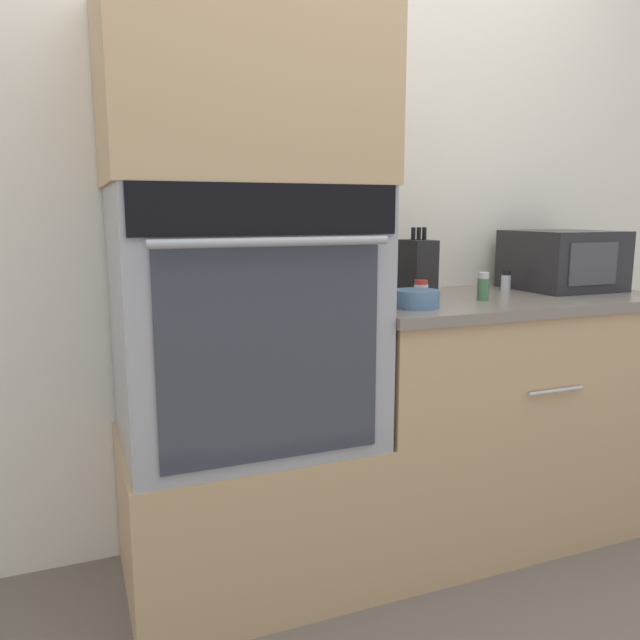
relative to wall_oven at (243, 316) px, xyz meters
name	(u,v)px	position (x,y,z in m)	size (l,w,h in m)	color
ground_plane	(394,602)	(0.39, -0.30, -0.89)	(12.00, 12.00, 0.00)	#6B6056
wall_back	(319,200)	(0.39, 0.33, 0.36)	(8.00, 0.05, 2.50)	silver
oven_cabinet_base	(247,509)	(0.00, 0.00, -0.64)	(0.78, 0.60, 0.49)	tan
wall_oven	(243,316)	(0.00, 0.00, 0.00)	(0.75, 0.64, 0.79)	#9EA0A5
oven_cabinet_upper	(238,87)	(0.00, 0.00, 0.68)	(0.78, 0.60, 0.57)	tan
counter_unit	(494,413)	(0.97, 0.00, -0.43)	(1.19, 0.63, 0.90)	tan
microwave	(562,260)	(1.32, 0.07, 0.13)	(0.36, 0.37, 0.23)	#232326
knife_block	(418,268)	(0.69, 0.11, 0.12)	(0.09, 0.14, 0.25)	black
bowl	(416,299)	(0.54, -0.13, 0.04)	(0.15, 0.15, 0.06)	#517599
condiment_jar_near	(483,287)	(0.83, -0.08, 0.06)	(0.04, 0.04, 0.10)	#427047
condiment_jar_mid	(421,290)	(0.64, 0.01, 0.05)	(0.05, 0.05, 0.07)	silver
condiment_jar_far	(506,281)	(1.08, 0.11, 0.05)	(0.04, 0.04, 0.08)	silver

